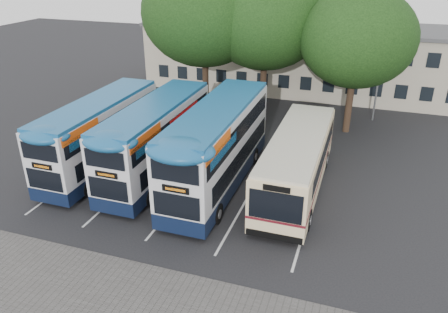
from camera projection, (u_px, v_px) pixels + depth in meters
ground at (224, 250)px, 20.03m from camera, size 120.00×120.00×0.00m
bay_lines at (190, 187)px, 25.39m from camera, size 14.12×11.00×0.01m
depot_building at (314, 58)px, 41.79m from camera, size 32.40×8.40×6.20m
lamp_post at (382, 58)px, 33.22m from camera, size 0.25×1.05×9.06m
tree_left at (204, 13)px, 33.60m from camera, size 9.70×9.70×12.27m
tree_mid at (266, 18)px, 33.19m from camera, size 9.24×9.24×11.77m
tree_right at (357, 38)px, 30.27m from camera, size 8.10×8.10×10.40m
bus_dd_left at (101, 132)px, 26.75m from camera, size 2.55×10.54×4.39m
bus_dd_mid at (157, 136)px, 25.90m from camera, size 2.62×10.79×4.50m
bus_dd_right at (218, 143)px, 24.56m from camera, size 2.79×11.52×4.80m
bus_single at (297, 159)px, 24.44m from camera, size 2.85×11.20×3.34m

